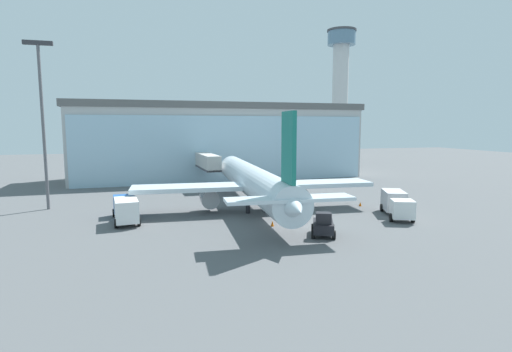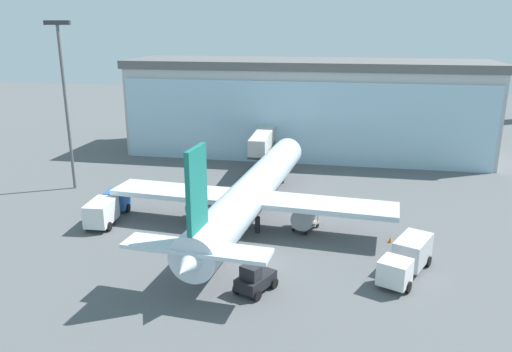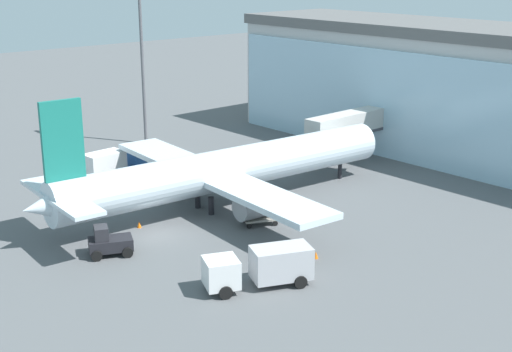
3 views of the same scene
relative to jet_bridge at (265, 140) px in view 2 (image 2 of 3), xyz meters
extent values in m
plane|color=#545659|center=(4.54, -28.60, -4.13)|extent=(240.00, 240.00, 0.00)
cube|color=#B5B5B5|center=(4.54, 10.67, 2.45)|extent=(54.06, 15.38, 13.16)
cube|color=#A6C9DE|center=(4.69, 3.42, 1.79)|extent=(52.68, 1.45, 11.84)
cube|color=#5B5B5B|center=(4.54, 10.67, 9.62)|extent=(55.14, 15.68, 1.20)
cube|color=beige|center=(0.00, -0.09, 0.16)|extent=(2.85, 14.33, 2.40)
cube|color=#3F3F47|center=(0.00, -0.09, -0.89)|extent=(2.89, 14.33, 0.30)
cylinder|color=#4C4C51|center=(-0.24, 5.24, -2.58)|extent=(0.70, 0.70, 3.10)
cylinder|color=#59595E|center=(-21.29, -13.63, 5.55)|extent=(0.36, 0.36, 19.37)
cube|color=#333338|center=(-21.29, -13.63, 15.49)|extent=(3.20, 0.40, 0.50)
cylinder|color=silver|center=(2.76, -19.86, -0.72)|extent=(5.65, 33.16, 3.62)
cone|color=silver|center=(3.78, -3.39, -0.72)|extent=(3.80, 3.22, 3.62)
cone|color=silver|center=(1.74, -36.33, -0.72)|extent=(3.50, 4.19, 3.26)
cube|color=silver|center=(2.66, -21.51, -1.08)|extent=(28.56, 5.94, 0.50)
cube|color=silver|center=(1.81, -35.33, -0.18)|extent=(11.13, 3.07, 0.30)
cube|color=#197266|center=(1.84, -34.83, 4.13)|extent=(0.56, 3.22, 6.08)
cylinder|color=gray|center=(-2.69, -20.68, -2.43)|extent=(2.29, 3.32, 2.10)
cylinder|color=gray|center=(8.07, -21.34, -2.43)|extent=(2.29, 3.32, 2.10)
cylinder|color=black|center=(1.51, -22.44, -3.33)|extent=(0.50, 0.50, 1.60)
cylinder|color=black|center=(3.68, -22.57, -3.33)|extent=(0.50, 0.50, 1.60)
cylinder|color=black|center=(3.59, -6.39, -3.33)|extent=(0.40, 0.40, 1.60)
cube|color=#2659A5|center=(-12.22, -20.14, -2.73)|extent=(2.40, 2.40, 1.90)
cube|color=white|center=(-11.82, -24.32, -2.58)|extent=(2.58, 4.19, 2.20)
cylinder|color=black|center=(-13.32, -20.24, -3.68)|extent=(0.39, 0.92, 0.90)
cylinder|color=black|center=(-11.13, -20.03, -3.68)|extent=(0.39, 0.92, 0.90)
cylinder|color=black|center=(-12.82, -25.42, -3.68)|extent=(0.39, 0.92, 0.90)
cylinder|color=black|center=(-10.63, -25.21, -3.68)|extent=(0.39, 0.92, 0.90)
cube|color=silver|center=(16.07, -31.03, -2.73)|extent=(2.88, 2.88, 1.90)
cube|color=#B2B2B7|center=(17.69, -27.15, -2.58)|extent=(3.57, 4.54, 2.20)
cylinder|color=black|center=(17.09, -31.45, -3.68)|extent=(0.62, 0.95, 0.90)
cylinder|color=black|center=(15.05, -30.60, -3.68)|extent=(0.62, 0.95, 0.90)
cylinder|color=black|center=(19.09, -26.65, -3.68)|extent=(0.62, 0.95, 0.90)
cylinder|color=black|center=(17.06, -25.80, -3.68)|extent=(0.62, 0.95, 0.90)
cube|color=#9E998C|center=(8.18, -20.90, -3.61)|extent=(2.60, 3.21, 0.16)
cylinder|color=black|center=(8.38, -22.22, -3.91)|extent=(0.29, 0.45, 0.44)
cylinder|color=#9E998C|center=(8.38, -22.22, -3.08)|extent=(0.08, 0.08, 0.90)
cylinder|color=black|center=(7.06, -21.63, -3.91)|extent=(0.29, 0.45, 0.44)
cylinder|color=#9E998C|center=(7.06, -21.63, -3.08)|extent=(0.08, 0.08, 0.90)
cylinder|color=black|center=(9.29, -20.17, -3.91)|extent=(0.29, 0.45, 0.44)
cylinder|color=#9E998C|center=(9.29, -20.17, -3.08)|extent=(0.08, 0.08, 0.90)
cylinder|color=black|center=(7.98, -19.58, -3.91)|extent=(0.29, 0.45, 0.44)
cylinder|color=#9E998C|center=(7.98, -19.58, -3.08)|extent=(0.08, 0.08, 0.90)
cube|color=black|center=(5.80, -33.52, -3.28)|extent=(2.93, 3.65, 0.90)
cube|color=#26262B|center=(5.55, -34.10, -2.33)|extent=(1.68, 1.48, 1.00)
cylinder|color=black|center=(5.43, -32.13, -3.73)|extent=(0.64, 0.87, 0.80)
cylinder|color=black|center=(7.08, -32.85, -3.73)|extent=(0.64, 0.87, 0.80)
cylinder|color=black|center=(4.53, -34.18, -3.73)|extent=(0.64, 0.87, 0.80)
cylinder|color=black|center=(6.18, -34.90, -3.73)|extent=(0.64, 0.87, 0.80)
cone|color=orange|center=(2.36, -28.99, -3.86)|extent=(0.36, 0.36, 0.55)
cone|color=orange|center=(16.22, -22.34, -3.86)|extent=(0.36, 0.36, 0.55)
camera|label=1|loc=(-9.96, -66.40, 5.95)|focal=28.00mm
camera|label=2|loc=(12.76, -66.53, 15.14)|focal=35.00mm
camera|label=3|loc=(50.37, -57.07, 17.10)|focal=50.00mm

